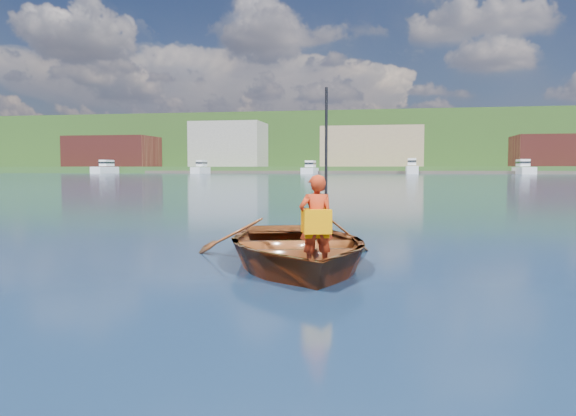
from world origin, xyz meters
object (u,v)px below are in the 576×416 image
child_paddler (316,221)px  dock (402,172)px  marina_yachts (363,169)px  rowboat (295,246)px

child_paddler → dock: bearing=88.3°
child_paddler → marina_yachts: bearing=92.3°
dock → marina_yachts: size_ratio=1.10×
child_paddler → marina_yachts: size_ratio=0.02×
dock → marina_yachts: 11.41m
child_paddler → marina_yachts: 144.82m
dock → marina_yachts: bearing=-155.6°
marina_yachts → child_paddler: bearing=-87.7°
rowboat → marina_yachts: (-5.39, 143.88, 1.12)m
dock → child_paddler: bearing=-91.7°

